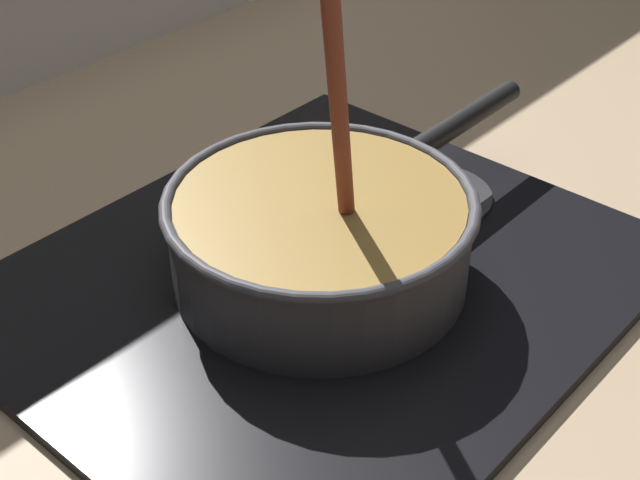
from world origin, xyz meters
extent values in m
cube|color=#9E8466|center=(0.00, 0.00, -0.02)|extent=(2.40, 1.60, 0.04)
cube|color=black|center=(0.02, 0.23, 0.01)|extent=(0.56, 0.48, 0.01)
torus|color=#592D0C|center=(0.02, 0.23, 0.02)|extent=(0.19, 0.19, 0.01)
cylinder|color=#262628|center=(0.20, 0.23, 0.01)|extent=(0.12, 0.12, 0.01)
cylinder|color=#38383D|center=(0.02, 0.23, 0.05)|extent=(0.26, 0.26, 0.08)
cylinder|color=olive|center=(0.02, 0.23, 0.06)|extent=(0.25, 0.25, 0.08)
torus|color=#38383D|center=(0.02, 0.23, 0.09)|extent=(0.28, 0.28, 0.01)
cylinder|color=black|center=(0.24, 0.23, 0.08)|extent=(0.18, 0.02, 0.02)
cylinder|color=#E5CC7A|center=(0.03, 0.23, 0.08)|extent=(0.04, 0.04, 0.01)
cylinder|color=#EDD88C|center=(0.08, 0.30, 0.08)|extent=(0.03, 0.03, 0.01)
cylinder|color=#EDD88C|center=(-0.06, 0.28, 0.08)|extent=(0.03, 0.03, 0.01)
cylinder|color=#E5CC7A|center=(0.00, 0.13, 0.08)|extent=(0.03, 0.03, 0.01)
cylinder|color=#EDD88C|center=(0.03, 0.16, 0.08)|extent=(0.03, 0.03, 0.01)
cylinder|color=#EDD88C|center=(-0.06, 0.19, 0.08)|extent=(0.03, 0.03, 0.01)
cylinder|color=beige|center=(-0.01, 0.19, 0.08)|extent=(0.03, 0.03, 0.01)
cylinder|color=#E5CC7A|center=(0.07, 0.15, 0.08)|extent=(0.03, 0.03, 0.01)
cylinder|color=maroon|center=(0.00, 0.19, 0.20)|extent=(0.08, 0.05, 0.24)
cube|color=brown|center=(0.03, 0.20, 0.08)|extent=(0.05, 0.04, 0.01)
camera|label=1|loc=(-0.47, -0.21, 0.52)|focal=51.29mm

